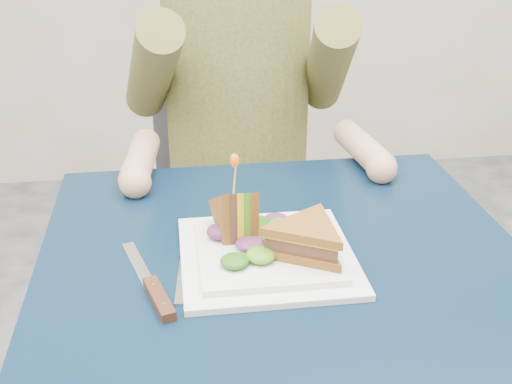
{
  "coord_description": "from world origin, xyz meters",
  "views": [
    {
      "loc": [
        -0.16,
        -0.82,
        1.24
      ],
      "look_at": [
        -0.04,
        0.05,
        0.82
      ],
      "focal_mm": 45.0,
      "sensor_mm": 36.0,
      "label": 1
    }
  ],
  "objects": [
    {
      "name": "toothpick_frill",
      "position": [
        -0.07,
        0.05,
        0.88
      ],
      "size": [
        0.01,
        0.01,
        0.02
      ],
      "primitive_type": "ellipsoid",
      "color": "orange",
      "rests_on": "sandwich_upright"
    },
    {
      "name": "sandwich_flat",
      "position": [
        0.03,
        -0.02,
        0.78
      ],
      "size": [
        0.2,
        0.2,
        0.05
      ],
      "color": "brown",
      "rests_on": "plate"
    },
    {
      "name": "sandwich_upright",
      "position": [
        -0.07,
        0.05,
        0.78
      ],
      "size": [
        0.08,
        0.12,
        0.12
      ],
      "color": "brown",
      "rests_on": "plate"
    },
    {
      "name": "toothpick",
      "position": [
        -0.07,
        0.05,
        0.85
      ],
      "size": [
        0.01,
        0.01,
        0.06
      ],
      "primitive_type": "cylinder",
      "rotation": [
        0.14,
        0.07,
        0.0
      ],
      "color": "tan",
      "rests_on": "sandwich_upright"
    },
    {
      "name": "diner",
      "position": [
        -0.0,
        0.63,
        0.91
      ],
      "size": [
        0.54,
        0.59,
        0.74
      ],
      "color": "brown",
      "rests_on": "chair"
    },
    {
      "name": "plate",
      "position": [
        -0.03,
        0.0,
        0.74
      ],
      "size": [
        0.26,
        0.26,
        0.02
      ],
      "color": "white",
      "rests_on": "table"
    },
    {
      "name": "fork",
      "position": [
        -0.16,
        -0.01,
        0.73
      ],
      "size": [
        0.04,
        0.18,
        0.01
      ],
      "color": "silver",
      "rests_on": "table"
    },
    {
      "name": "table",
      "position": [
        0.0,
        0.0,
        0.65
      ],
      "size": [
        0.75,
        0.75,
        0.73
      ],
      "color": "black",
      "rests_on": "ground"
    },
    {
      "name": "lettuce_spill",
      "position": [
        -0.02,
        0.01,
        0.76
      ],
      "size": [
        0.15,
        0.13,
        0.02
      ],
      "primitive_type": null,
      "color": "#337A14",
      "rests_on": "plate"
    },
    {
      "name": "knife",
      "position": [
        -0.2,
        -0.07,
        0.74
      ],
      "size": [
        0.08,
        0.22,
        0.02
      ],
      "color": "silver",
      "rests_on": "table"
    },
    {
      "name": "chair",
      "position": [
        0.0,
        0.74,
        0.54
      ],
      "size": [
        0.42,
        0.4,
        0.93
      ],
      "color": "#47474C",
      "rests_on": "ground"
    },
    {
      "name": "onion_ring",
      "position": [
        -0.01,
        0.01,
        0.77
      ],
      "size": [
        0.04,
        0.04,
        0.02
      ],
      "primitive_type": "torus",
      "rotation": [
        0.44,
        0.0,
        0.0
      ],
      "color": "#9E4C7A",
      "rests_on": "plate"
    }
  ]
}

